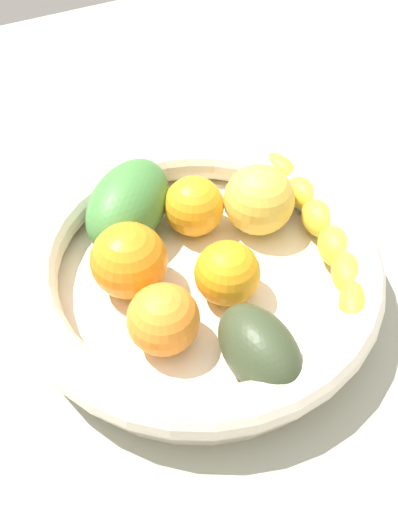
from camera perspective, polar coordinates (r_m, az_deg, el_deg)
kitchen_counter at (r=56.87cm, az=0.00°, el=-4.59°), size 120.00×120.00×3.00cm
fruit_bowl at (r=53.15cm, az=0.00°, el=-1.52°), size 32.75×32.75×6.24cm
banana_draped_left at (r=55.62cm, az=12.00°, el=2.39°), size 8.03×22.11×3.82cm
orange_front at (r=51.02cm, az=-6.80°, el=-0.45°), size 6.78×6.78×6.78cm
orange_mid_left at (r=50.47cm, az=2.76°, el=-1.69°), size 5.75×5.75×5.75cm
orange_mid_right at (r=47.42cm, az=-3.49°, el=-6.15°), size 5.98×5.98×5.98cm
orange_rear at (r=56.05cm, az=-0.51°, el=4.85°), size 5.81×5.81×5.81cm
apple_yellow at (r=56.26cm, az=5.84°, el=5.45°), size 6.81×6.81×6.81cm
avocado_dark at (r=46.27cm, az=5.84°, el=-9.10°), size 6.07×9.08×5.78cm
mango_green at (r=55.97cm, az=-6.89°, el=5.00°), size 12.87×12.65×6.73cm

